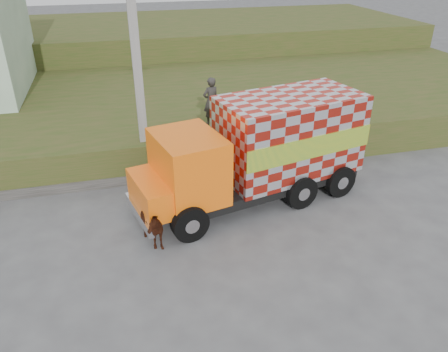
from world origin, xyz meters
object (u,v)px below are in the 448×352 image
object	(u,v)px
cargo_truck	(262,150)
cow	(148,225)
utility_pole	(138,72)
pedestrian	(211,101)

from	to	relation	value
cargo_truck	cow	distance (m)	4.63
utility_pole	pedestrian	world-z (taller)	utility_pole
cargo_truck	pedestrian	bearing A→B (deg)	91.87
utility_pole	cargo_truck	xyz separation A→B (m)	(3.75, -2.58, -2.24)
utility_pole	cow	distance (m)	5.55
cargo_truck	cow	world-z (taller)	cargo_truck
utility_pole	cow	xyz separation A→B (m)	(-0.36, -4.36, -3.42)
cargo_truck	cow	xyz separation A→B (m)	(-4.11, -1.78, -1.18)
utility_pole	pedestrian	bearing A→B (deg)	19.59
utility_pole	cow	world-z (taller)	utility_pole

